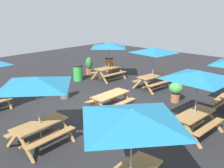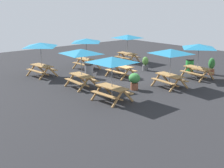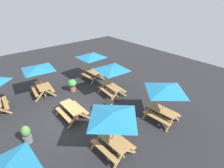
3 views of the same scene
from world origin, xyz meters
The scene contains 10 objects.
ground_plane centered at (0.00, 0.00, 0.00)m, with size 31.48×31.48×0.00m, color #232326.
picnic_table_1 centered at (-3.44, 4.04, 1.99)m, with size 2.83×2.83×2.34m.
picnic_table_2 centered at (-0.29, 3.67, 1.99)m, with size 2.82×2.82×2.34m.
picnic_table_3 centered at (-3.67, -0.28, 1.99)m, with size 2.81×2.81×2.34m.
picnic_table_4 centered at (0.18, 0.10, 0.56)m, with size 1.81×1.54×0.81m.
picnic_table_5 centered at (3.78, 0.32, 1.99)m, with size 2.09×2.09×2.34m.
picnic_table_6 centered at (3.85, 4.04, 1.99)m, with size 2.15×2.15×2.34m.
trash_bin_gray centered at (1.35, 1.91, 0.49)m, with size 0.59×0.59×0.98m.
potted_plant_1 centered at (-2.68, 1.67, 0.57)m, with size 0.66×0.66×0.98m.
potted_plant_2 centered at (0.53, -2.65, 0.52)m, with size 0.45×0.45×1.02m.
Camera 3 is at (8.35, -3.56, 6.89)m, focal length 28.00 mm.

